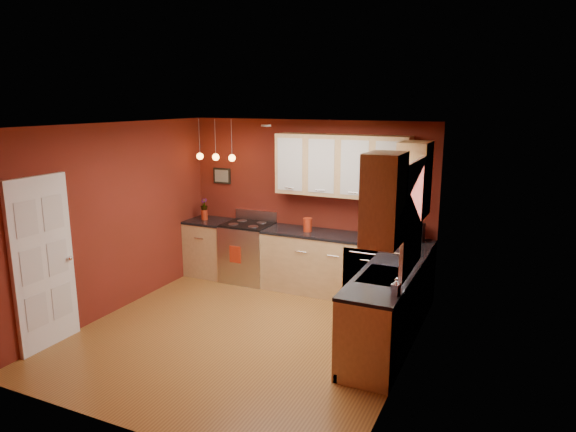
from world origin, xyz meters
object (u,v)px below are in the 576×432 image
at_px(red_canister, 308,225).
at_px(soap_pump, 396,287).
at_px(gas_range, 248,252).
at_px(sink, 385,277).
at_px(coffee_maker, 417,233).

bearing_deg(red_canister, soap_pump, -48.19).
bearing_deg(gas_range, red_canister, -0.77).
bearing_deg(sink, soap_pump, -65.74).
relative_size(gas_range, coffee_maker, 4.37).
distance_m(gas_range, coffee_maker, 2.73).
relative_size(red_canister, coffee_maker, 0.81).
height_order(red_canister, coffee_maker, coffee_maker).
xyz_separation_m(sink, coffee_maker, (0.05, 1.61, 0.14)).
bearing_deg(sink, red_canister, 136.64).
height_order(red_canister, soap_pump, red_canister).
bearing_deg(coffee_maker, soap_pump, -80.15).
distance_m(sink, soap_pump, 0.61).
bearing_deg(red_canister, sink, -43.36).
height_order(coffee_maker, soap_pump, coffee_maker).
height_order(gas_range, red_canister, red_canister).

